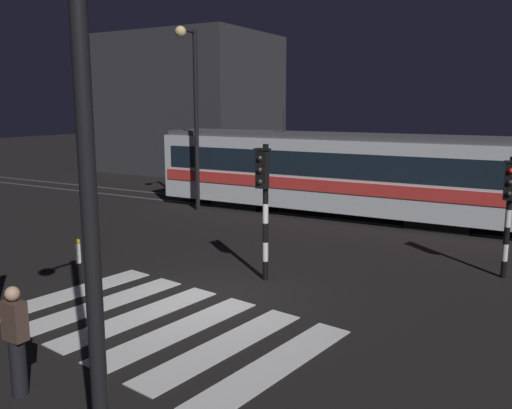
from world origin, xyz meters
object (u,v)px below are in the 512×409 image
Objects in this scene: street_lamp_trackside_left at (192,98)px; tram at (335,172)px; street_lamp_near_kerb at (61,42)px; traffic_light_corner_far_right at (509,200)px; traffic_light_median_centre at (264,192)px; bollard_island_edge at (79,261)px; pedestrian_waiting_at_kerb at (16,340)px.

street_lamp_trackside_left is 0.48× the size of tram.
tram is (-3.71, 16.25, -3.16)m from street_lamp_near_kerb.
street_lamp_trackside_left reaches higher than traffic_light_corner_far_right.
traffic_light_median_centre reaches higher than bollard_island_edge.
street_lamp_trackside_left is (-6.95, 6.51, 2.38)m from traffic_light_median_centre.
traffic_light_corner_far_right is 8.61m from tram.
traffic_light_corner_far_right is (5.16, 3.18, -0.21)m from traffic_light_median_centre.
tram reaches higher than traffic_light_corner_far_right.
traffic_light_corner_far_right reaches higher than bollard_island_edge.
bollard_island_edge is at bearing -148.21° from traffic_light_corner_far_right.
street_lamp_trackside_left is at bearing 122.57° from street_lamp_near_kerb.
street_lamp_trackside_left is 16.88m from street_lamp_near_kerb.
pedestrian_waiting_at_kerb is at bearing -63.89° from street_lamp_trackside_left.
pedestrian_waiting_at_kerb is at bearing -120.22° from traffic_light_corner_far_right.
bollard_island_edge is (-3.87, -2.41, -1.69)m from traffic_light_median_centre.
bollard_island_edge is at bearing 128.57° from pedestrian_waiting_at_kerb.
bollard_island_edge is at bearing -101.83° from tram.
traffic_light_median_centre is 0.43× the size of street_lamp_near_kerb.
street_lamp_trackside_left is 10.28m from bollard_island_edge.
bollard_island_edge is at bearing -148.07° from traffic_light_median_centre.
tram is 8.90× the size of pedestrian_waiting_at_kerb.
street_lamp_trackside_left is at bearing 136.88° from traffic_light_median_centre.
traffic_light_corner_far_right is at bearing 74.48° from street_lamp_near_kerb.
tram is 13.72× the size of bollard_island_edge.
street_lamp_near_kerb is 16.96m from tram.
traffic_light_corner_far_right is 10.72m from bollard_island_edge.
street_lamp_near_kerb reaches higher than pedestrian_waiting_at_kerb.
bollard_island_edge is (-2.29, -10.95, -1.19)m from tram.
street_lamp_near_kerb reaches higher than traffic_light_median_centre.
tram is at bearing 93.93° from pedestrian_waiting_at_kerb.
street_lamp_near_kerb reaches higher than bollard_island_edge.
traffic_light_median_centre is at bearing -79.56° from tram.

